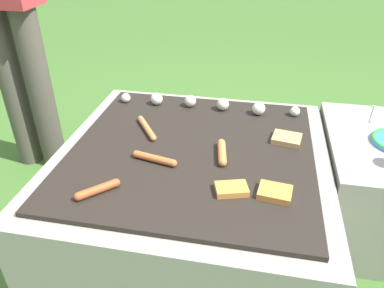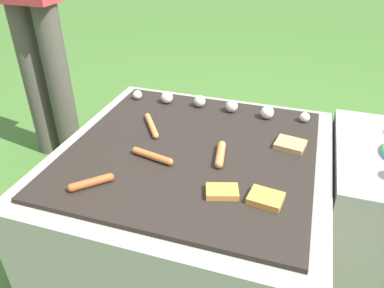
# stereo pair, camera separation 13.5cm
# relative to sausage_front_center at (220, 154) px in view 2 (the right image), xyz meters

# --- Properties ---
(ground_plane) EXTENTS (14.00, 14.00, 0.00)m
(ground_plane) POSITION_rel_sausage_front_center_xyz_m (-0.11, 0.03, -0.43)
(ground_plane) COLOR #3D6628
(grill) EXTENTS (0.98, 0.98, 0.42)m
(grill) POSITION_rel_sausage_front_center_xyz_m (-0.11, 0.03, -0.23)
(grill) COLOR gray
(grill) RESTS_ON ground_plane
(sausage_front_left) EXTENTS (0.11, 0.11, 0.03)m
(sausage_front_left) POSITION_rel_sausage_front_center_xyz_m (-0.35, -0.28, -0.00)
(sausage_front_left) COLOR #A34C23
(sausage_front_left) RESTS_ON grill
(sausage_mid_left) EXTENTS (0.17, 0.06, 0.03)m
(sausage_mid_left) POSITION_rel_sausage_front_center_xyz_m (-0.22, -0.08, -0.00)
(sausage_mid_left) COLOR #B7602D
(sausage_mid_left) RESTS_ON grill
(sausage_front_center) EXTENTS (0.05, 0.15, 0.03)m
(sausage_front_center) POSITION_rel_sausage_front_center_xyz_m (0.00, 0.00, 0.00)
(sausage_front_center) COLOR #C6753D
(sausage_front_center) RESTS_ON grill
(sausage_back_right) EXTENTS (0.12, 0.16, 0.02)m
(sausage_back_right) POSITION_rel_sausage_front_center_xyz_m (-0.31, 0.12, -0.00)
(sausage_back_right) COLOR #C6753D
(sausage_back_right) RESTS_ON grill
(bread_slice_center) EXTENTS (0.11, 0.09, 0.02)m
(bread_slice_center) POSITION_rel_sausage_front_center_xyz_m (0.18, -0.18, -0.00)
(bread_slice_center) COLOR #D18438
(bread_slice_center) RESTS_ON grill
(bread_slice_left) EXTENTS (0.11, 0.09, 0.02)m
(bread_slice_left) POSITION_rel_sausage_front_center_xyz_m (0.05, -0.19, -0.00)
(bread_slice_left) COLOR #D18438
(bread_slice_left) RESTS_ON grill
(bread_slice_right) EXTENTS (0.12, 0.10, 0.02)m
(bread_slice_right) POSITION_rel_sausage_front_center_xyz_m (0.23, 0.15, -0.00)
(bread_slice_right) COLOR tan
(bread_slice_right) RESTS_ON grill
(mushroom_row) EXTENTS (0.79, 0.07, 0.05)m
(mushroom_row) POSITION_rel_sausage_front_center_xyz_m (-0.11, 0.36, 0.01)
(mushroom_row) COLOR silver
(mushroom_row) RESTS_ON grill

